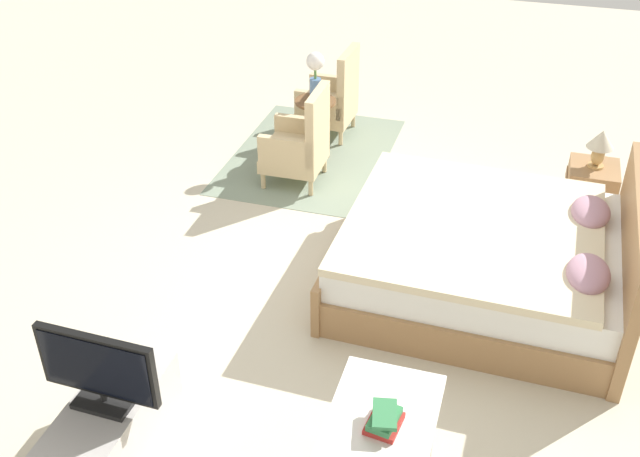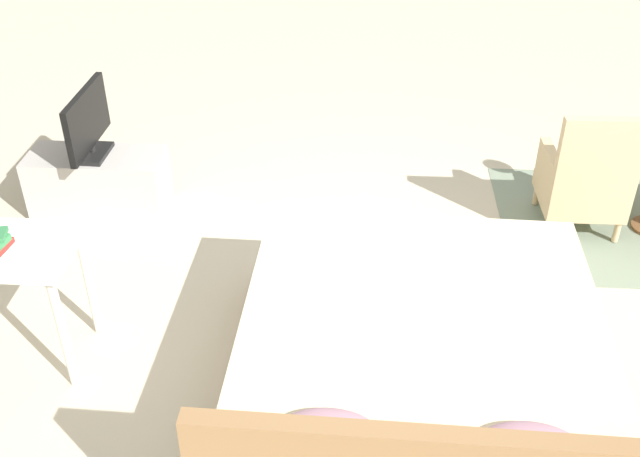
{
  "view_description": "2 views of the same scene",
  "coord_description": "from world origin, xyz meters",
  "px_view_note": "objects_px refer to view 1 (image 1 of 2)",
  "views": [
    {
      "loc": [
        4.46,
        1.15,
        3.49
      ],
      "look_at": [
        0.29,
        -0.1,
        0.65
      ],
      "focal_mm": 42.0,
      "sensor_mm": 36.0,
      "label": 1
    },
    {
      "loc": [
        0.11,
        3.72,
        2.97
      ],
      "look_at": [
        0.35,
        0.22,
        0.6
      ],
      "focal_mm": 42.0,
      "sensor_mm": 36.0,
      "label": 2
    }
  ],
  "objects_px": {
    "flower_vase": "(315,71)",
    "nightstand": "(589,194)",
    "tv_stand": "(112,431)",
    "side_table": "(315,122)",
    "table_lamp": "(601,143)",
    "vanity_desk": "(374,456)",
    "armchair_by_window_left": "(332,100)",
    "tv_flatscreen": "(98,370)",
    "book_stack": "(384,420)",
    "armchair_by_window_right": "(300,145)",
    "bed": "(487,258)"
  },
  "relations": [
    {
      "from": "tv_stand",
      "to": "book_stack",
      "type": "bearing_deg",
      "value": 90.44
    },
    {
      "from": "armchair_by_window_left",
      "to": "tv_flatscreen",
      "type": "bearing_deg",
      "value": -0.13
    },
    {
      "from": "bed",
      "to": "armchair_by_window_right",
      "type": "xyz_separation_m",
      "value": [
        -1.2,
        -1.84,
        0.08
      ]
    },
    {
      "from": "flower_vase",
      "to": "nightstand",
      "type": "distance_m",
      "value": 2.7
    },
    {
      "from": "bed",
      "to": "book_stack",
      "type": "height_order",
      "value": "bed"
    },
    {
      "from": "book_stack",
      "to": "flower_vase",
      "type": "bearing_deg",
      "value": -158.54
    },
    {
      "from": "flower_vase",
      "to": "armchair_by_window_right",
      "type": "bearing_deg",
      "value": 1.49
    },
    {
      "from": "armchair_by_window_right",
      "to": "nightstand",
      "type": "height_order",
      "value": "armchair_by_window_right"
    },
    {
      "from": "armchair_by_window_left",
      "to": "vanity_desk",
      "type": "distance_m",
      "value": 4.82
    },
    {
      "from": "armchair_by_window_left",
      "to": "flower_vase",
      "type": "xyz_separation_m",
      "value": [
        0.53,
        -0.01,
        0.51
      ]
    },
    {
      "from": "tv_flatscreen",
      "to": "flower_vase",
      "type": "bearing_deg",
      "value": -179.94
    },
    {
      "from": "bed",
      "to": "tv_flatscreen",
      "type": "distance_m",
      "value": 2.92
    },
    {
      "from": "tv_flatscreen",
      "to": "book_stack",
      "type": "xyz_separation_m",
      "value": [
        -0.01,
        1.54,
        0.09
      ]
    },
    {
      "from": "nightstand",
      "to": "tv_stand",
      "type": "relative_size",
      "value": 0.56
    },
    {
      "from": "armchair_by_window_left",
      "to": "tv_flatscreen",
      "type": "height_order",
      "value": "tv_flatscreen"
    },
    {
      "from": "book_stack",
      "to": "vanity_desk",
      "type": "bearing_deg",
      "value": -12.41
    },
    {
      "from": "vanity_desk",
      "to": "side_table",
      "type": "bearing_deg",
      "value": -159.28
    },
    {
      "from": "bed",
      "to": "tv_stand",
      "type": "xyz_separation_m",
      "value": [
        2.22,
        -1.85,
        -0.07
      ]
    },
    {
      "from": "side_table",
      "to": "nightstand",
      "type": "height_order",
      "value": "side_table"
    },
    {
      "from": "armchair_by_window_left",
      "to": "armchair_by_window_right",
      "type": "xyz_separation_m",
      "value": [
        1.07,
        0.0,
        0.0
      ]
    },
    {
      "from": "armchair_by_window_left",
      "to": "vanity_desk",
      "type": "xyz_separation_m",
      "value": [
        4.57,
        1.51,
        0.25
      ]
    },
    {
      "from": "table_lamp",
      "to": "armchair_by_window_left",
      "type": "bearing_deg",
      "value": -111.93
    },
    {
      "from": "bed",
      "to": "book_stack",
      "type": "bearing_deg",
      "value": -7.95
    },
    {
      "from": "side_table",
      "to": "book_stack",
      "type": "distance_m",
      "value": 4.25
    },
    {
      "from": "armchair_by_window_right",
      "to": "nightstand",
      "type": "xyz_separation_m",
      "value": [
        -0.03,
        2.57,
        -0.12
      ]
    },
    {
      "from": "flower_vase",
      "to": "tv_flatscreen",
      "type": "xyz_separation_m",
      "value": [
        3.95,
        0.0,
        -0.19
      ]
    },
    {
      "from": "armchair_by_window_right",
      "to": "nightstand",
      "type": "bearing_deg",
      "value": 90.77
    },
    {
      "from": "side_table",
      "to": "tv_stand",
      "type": "xyz_separation_m",
      "value": [
        3.95,
        0.0,
        -0.15
      ]
    },
    {
      "from": "table_lamp",
      "to": "tv_stand",
      "type": "relative_size",
      "value": 0.34
    },
    {
      "from": "armchair_by_window_right",
      "to": "book_stack",
      "type": "distance_m",
      "value": 3.76
    },
    {
      "from": "table_lamp",
      "to": "tv_flatscreen",
      "type": "xyz_separation_m",
      "value": [
        3.45,
        -2.58,
        -0.05
      ]
    },
    {
      "from": "armchair_by_window_left",
      "to": "vanity_desk",
      "type": "relative_size",
      "value": 0.88
    },
    {
      "from": "tv_stand",
      "to": "tv_flatscreen",
      "type": "distance_m",
      "value": 0.47
    },
    {
      "from": "armchair_by_window_right",
      "to": "flower_vase",
      "type": "xyz_separation_m",
      "value": [
        -0.54,
        -0.01,
        0.51
      ]
    },
    {
      "from": "side_table",
      "to": "armchair_by_window_right",
      "type": "bearing_deg",
      "value": 1.49
    },
    {
      "from": "side_table",
      "to": "tv_flatscreen",
      "type": "bearing_deg",
      "value": 0.06
    },
    {
      "from": "table_lamp",
      "to": "tv_stand",
      "type": "bearing_deg",
      "value": -36.79
    },
    {
      "from": "tv_flatscreen",
      "to": "vanity_desk",
      "type": "xyz_separation_m",
      "value": [
        0.08,
        1.52,
        -0.06
      ]
    },
    {
      "from": "vanity_desk",
      "to": "flower_vase",
      "type": "bearing_deg",
      "value": -159.28
    },
    {
      "from": "armchair_by_window_left",
      "to": "flower_vase",
      "type": "relative_size",
      "value": 1.93
    },
    {
      "from": "table_lamp",
      "to": "side_table",
      "type": "bearing_deg",
      "value": -100.96
    },
    {
      "from": "bed",
      "to": "tv_stand",
      "type": "distance_m",
      "value": 2.89
    },
    {
      "from": "bed",
      "to": "book_stack",
      "type": "xyz_separation_m",
      "value": [
        2.2,
        -0.31,
        0.49
      ]
    },
    {
      "from": "armchair_by_window_left",
      "to": "tv_flatscreen",
      "type": "relative_size",
      "value": 1.33
    },
    {
      "from": "tv_stand",
      "to": "side_table",
      "type": "bearing_deg",
      "value": -179.94
    },
    {
      "from": "nightstand",
      "to": "tv_stand",
      "type": "bearing_deg",
      "value": -36.78
    },
    {
      "from": "armchair_by_window_left",
      "to": "side_table",
      "type": "relative_size",
      "value": 1.54
    },
    {
      "from": "table_lamp",
      "to": "vanity_desk",
      "type": "bearing_deg",
      "value": -16.64
    },
    {
      "from": "flower_vase",
      "to": "book_stack",
      "type": "bearing_deg",
      "value": 21.46
    },
    {
      "from": "bed",
      "to": "nightstand",
      "type": "relative_size",
      "value": 3.9
    }
  ]
}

